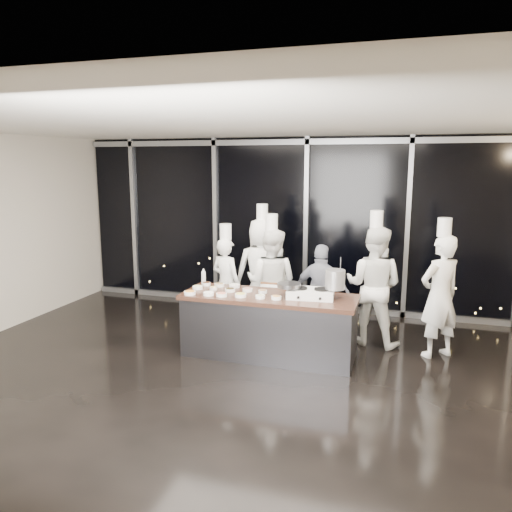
{
  "coord_description": "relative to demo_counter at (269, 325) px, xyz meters",
  "views": [
    {
      "loc": [
        1.84,
        -5.63,
        2.73
      ],
      "look_at": [
        -0.29,
        1.2,
        1.39
      ],
      "focal_mm": 35.0,
      "sensor_mm": 36.0,
      "label": 1
    }
  ],
  "objects": [
    {
      "name": "ground",
      "position": [
        0.0,
        -0.9,
        -0.45
      ],
      "size": [
        9.0,
        9.0,
        0.0
      ],
      "primitive_type": "plane",
      "color": "black",
      "rests_on": "ground"
    },
    {
      "name": "stock_pot",
      "position": [
        0.91,
        0.07,
        0.72
      ],
      "size": [
        0.29,
        0.29,
        0.27
      ],
      "primitive_type": "cylinder",
      "rotation": [
        0.0,
        0.0,
        0.1
      ],
      "color": "#ABABAD",
      "rests_on": "stove"
    },
    {
      "name": "window_wall",
      "position": [
        0.0,
        2.53,
        1.14
      ],
      "size": [
        8.9,
        0.11,
        3.2
      ],
      "color": "black",
      "rests_on": "ground"
    },
    {
      "name": "chef_far_left",
      "position": [
        -1.01,
        0.96,
        0.34
      ],
      "size": [
        0.65,
        0.54,
        1.76
      ],
      "rotation": [
        0.0,
        0.0,
        2.79
      ],
      "color": "white",
      "rests_on": "ground"
    },
    {
      "name": "chef_right",
      "position": [
        1.37,
        0.95,
        0.46
      ],
      "size": [
        1.01,
        0.86,
        2.04
      ],
      "rotation": [
        0.0,
        0.0,
        2.93
      ],
      "color": "white",
      "rests_on": "ground"
    },
    {
      "name": "guest",
      "position": [
        0.59,
        0.87,
        0.3
      ],
      "size": [
        0.91,
        0.43,
        1.51
      ],
      "rotation": [
        0.0,
        0.0,
        3.07
      ],
      "color": "#131B35",
      "rests_on": "ground"
    },
    {
      "name": "squeeze_bottle",
      "position": [
        -1.14,
        0.34,
        0.56
      ],
      "size": [
        0.07,
        0.07,
        0.25
      ],
      "color": "silver",
      "rests_on": "demo_counter"
    },
    {
      "name": "room_shell",
      "position": [
        0.18,
        -0.9,
        1.79
      ],
      "size": [
        9.02,
        7.02,
        3.21
      ],
      "color": "beige",
      "rests_on": "ground"
    },
    {
      "name": "chef_center",
      "position": [
        -0.21,
        0.87,
        0.42
      ],
      "size": [
        0.88,
        0.7,
        1.95
      ],
      "rotation": [
        0.0,
        0.0,
        3.08
      ],
      "color": "white",
      "rests_on": "ground"
    },
    {
      "name": "demo_counter",
      "position": [
        0.0,
        0.0,
        0.0
      ],
      "size": [
        2.46,
        0.86,
        0.9
      ],
      "color": "#37373C",
      "rests_on": "ground"
    },
    {
      "name": "prep_bowls",
      "position": [
        -0.61,
        -0.04,
        0.47
      ],
      "size": [
        1.4,
        0.73,
        0.05
      ],
      "color": "white",
      "rests_on": "demo_counter"
    },
    {
      "name": "chef_left",
      "position": [
        -0.52,
        1.39,
        0.47
      ],
      "size": [
        1.05,
        0.87,
        2.06
      ],
      "rotation": [
        0.0,
        0.0,
        3.52
      ],
      "color": "white",
      "rests_on": "ground"
    },
    {
      "name": "chef_side",
      "position": [
        2.29,
        0.71,
        0.45
      ],
      "size": [
        0.76,
        0.73,
        1.99
      ],
      "rotation": [
        0.0,
        0.0,
        3.83
      ],
      "color": "white",
      "rests_on": "ground"
    },
    {
      "name": "stove",
      "position": [
        0.58,
        0.03,
        0.51
      ],
      "size": [
        0.67,
        0.45,
        0.14
      ],
      "rotation": [
        0.0,
        0.0,
        0.1
      ],
      "color": "white",
      "rests_on": "demo_counter"
    },
    {
      "name": "frying_pan",
      "position": [
        0.28,
        -0.01,
        0.61
      ],
      "size": [
        0.59,
        0.36,
        0.05
      ],
      "rotation": [
        0.0,
        0.0,
        0.1
      ],
      "color": "slate",
      "rests_on": "stove"
    }
  ]
}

